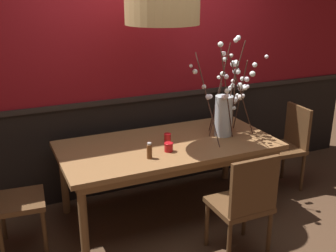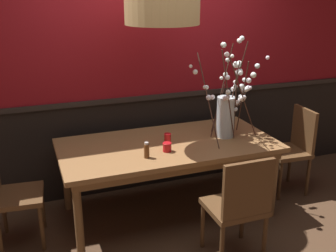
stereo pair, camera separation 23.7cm
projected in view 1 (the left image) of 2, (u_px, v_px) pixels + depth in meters
name	position (u px, v px, depth m)	size (l,w,h in m)	color
ground_plane	(168.00, 212.00, 4.01)	(24.00, 24.00, 0.00)	#4C3321
back_wall	(141.00, 66.00, 4.16)	(5.49, 0.14, 2.70)	black
dining_table	(168.00, 151.00, 3.80)	(2.02, 1.00, 0.73)	olive
chair_far_side_right	(163.00, 131.00, 4.74)	(0.44, 0.40, 0.93)	brown
chair_head_west_end	(10.00, 196.00, 3.29)	(0.43, 0.45, 0.89)	brown
chair_near_side_right	(245.00, 201.00, 3.19)	(0.44, 0.41, 0.92)	brown
chair_head_east_end	(288.00, 143.00, 4.38)	(0.42, 0.43, 0.92)	brown
chair_far_side_left	(112.00, 137.00, 4.54)	(0.46, 0.43, 0.94)	brown
vase_with_blossoms	(226.00, 108.00, 3.89)	(0.72, 0.60, 0.94)	silver
candle_holder_nearer_center	(167.00, 138.00, 3.77)	(0.07, 0.07, 0.09)	red
candle_holder_nearer_edge	(169.00, 147.00, 3.57)	(0.08, 0.08, 0.08)	red
condiment_bottle	(149.00, 151.00, 3.41)	(0.05, 0.05, 0.14)	brown
pendant_lamp	(162.00, 9.00, 3.37)	(0.63, 0.63, 0.89)	tan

